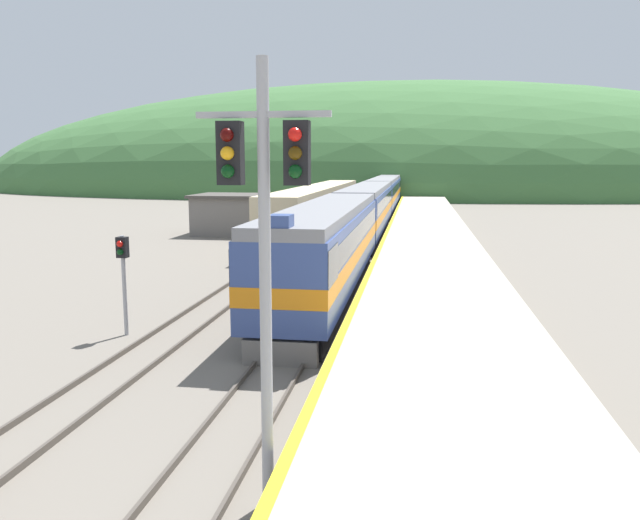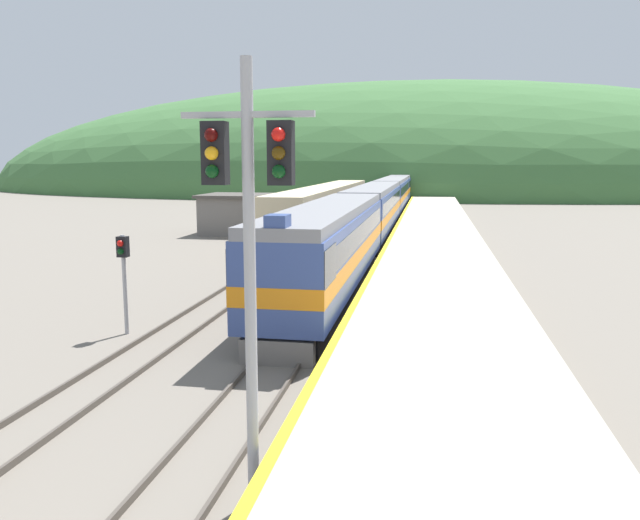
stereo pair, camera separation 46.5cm
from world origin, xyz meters
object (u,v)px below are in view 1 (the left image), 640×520
carriage_second (368,209)px  carriage_third (384,194)px  carriage_fourth (392,186)px  siding_train (319,208)px  express_train_lead_car (327,247)px  signal_post_siding (123,264)px  signal_mast_main (264,222)px

carriage_second → carriage_third: 23.74m
carriage_fourth → siding_train: carriage_fourth is taller
carriage_third → siding_train: 21.25m
carriage_second → carriage_third: same height
express_train_lead_car → siding_train: bearing=99.7°
siding_train → signal_post_siding: size_ratio=9.92×
express_train_lead_car → carriage_fourth: 70.14m
carriage_fourth → signal_mast_main: size_ratio=3.01×
carriage_second → carriage_fourth: bearing=90.0°
express_train_lead_car → signal_mast_main: (1.43, -17.17, 2.75)m
carriage_second → signal_mast_main: size_ratio=3.01×
express_train_lead_car → signal_mast_main: 17.44m
express_train_lead_car → carriage_third: express_train_lead_car is taller
carriage_third → carriage_fourth: 23.74m
carriage_third → carriage_fourth: (0.00, 23.74, 0.00)m
carriage_third → siding_train: carriage_third is taller
carriage_third → carriage_fourth: bearing=90.0°
carriage_third → signal_mast_main: 63.64m
carriage_second → signal_post_siding: carriage_second is taller
express_train_lead_car → signal_post_siding: 9.47m
express_train_lead_car → signal_post_siding: size_ratio=5.81×
carriage_second → signal_post_siding: bearing=-101.3°
carriage_second → carriage_fourth: size_ratio=1.00×
signal_post_siding → carriage_third: bearing=83.6°
siding_train → signal_post_siding: (-1.64, -32.94, 0.49)m
carriage_second → carriage_third: size_ratio=1.00×
carriage_fourth → carriage_third: bearing=-90.0°
express_train_lead_car → siding_train: (-4.36, 25.61, -0.21)m
carriage_fourth → signal_mast_main: (1.43, -87.30, 2.77)m
siding_train → signal_post_siding: 32.98m
siding_train → carriage_third: bearing=78.2°
express_train_lead_car → signal_mast_main: size_ratio=2.66×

